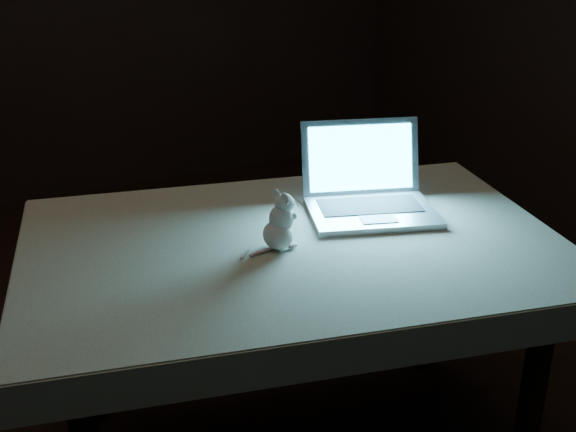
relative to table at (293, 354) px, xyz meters
name	(u,v)px	position (x,y,z in m)	size (l,w,h in m)	color
table	(293,354)	(0.00, 0.00, 0.00)	(1.44, 0.93, 0.77)	black
tablecloth	(295,258)	(0.00, -0.01, 0.34)	(1.55, 1.04, 0.11)	beige
laptop	(374,176)	(0.30, 0.05, 0.53)	(0.39, 0.34, 0.27)	#B4B4B8
plush_mouse	(278,221)	(-0.06, -0.03, 0.48)	(0.12, 0.12, 0.17)	white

